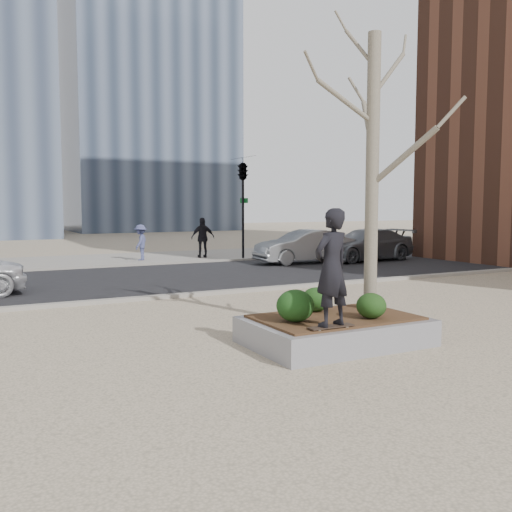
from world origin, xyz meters
TOP-DOWN VIEW (x-y plane):
  - ground at (0.00, 0.00)m, footprint 120.00×120.00m
  - street at (0.00, 10.00)m, footprint 60.00×8.00m
  - far_sidewalk at (0.00, 17.00)m, footprint 60.00×6.00m
  - planter at (1.00, 0.00)m, footprint 3.00×2.00m
  - planter_mulch at (1.00, 0.00)m, footprint 2.70×1.70m
  - sycamore_tree at (2.00, 0.30)m, footprint 2.80×2.80m
  - shrub_left at (0.14, -0.07)m, footprint 0.63×0.63m
  - shrub_middle at (0.95, 0.52)m, footprint 0.52×0.52m
  - shrub_right at (1.43, -0.44)m, footprint 0.51×0.51m
  - skateboard at (0.37, -0.75)m, footprint 0.78×0.20m
  - skateboarder at (0.37, -0.75)m, footprint 0.75×0.57m
  - car_silver at (7.91, 11.77)m, footprint 4.23×1.67m
  - car_third at (10.74, 11.42)m, footprint 4.82×2.26m
  - pedestrian_b at (2.29, 16.09)m, footprint 1.03×1.15m
  - pedestrian_c at (5.15, 15.98)m, footprint 1.12×0.62m
  - traffic_light_far at (6.50, 14.60)m, footprint 0.60×2.48m

SIDE VIEW (x-z plane):
  - ground at x=0.00m, z-range 0.00..0.00m
  - street at x=0.00m, z-range 0.00..0.02m
  - far_sidewalk at x=0.00m, z-range 0.00..0.02m
  - planter at x=1.00m, z-range 0.00..0.45m
  - planter_mulch at x=1.00m, z-range 0.45..0.49m
  - skateboard at x=0.37m, z-range 0.45..0.53m
  - car_third at x=10.74m, z-range 0.02..1.38m
  - car_silver at x=7.91m, z-range 0.02..1.39m
  - shrub_right at x=1.43m, z-range 0.49..0.92m
  - shrub_middle at x=0.95m, z-range 0.49..0.93m
  - shrub_left at x=0.14m, z-range 0.49..1.02m
  - pedestrian_b at x=2.29m, z-range 0.02..1.57m
  - pedestrian_c at x=5.15m, z-range 0.02..1.84m
  - skateboarder at x=0.37m, z-range 0.53..2.36m
  - traffic_light_far at x=6.50m, z-range 0.00..4.50m
  - sycamore_tree at x=2.00m, z-range 0.49..7.09m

